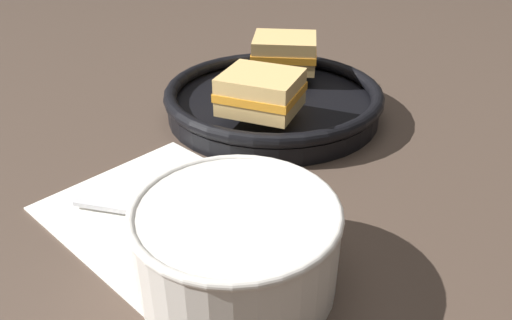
{
  "coord_description": "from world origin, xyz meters",
  "views": [
    {
      "loc": [
        0.33,
        -0.28,
        0.3
      ],
      "look_at": [
        0.02,
        0.04,
        0.04
      ],
      "focal_mm": 35.0,
      "sensor_mm": 36.0,
      "label": 1
    }
  ],
  "objects_px": {
    "sandwich_near_right": "(261,92)",
    "sandwich_near_left": "(284,52)",
    "spoon": "(185,219)",
    "soup_bowl": "(236,240)",
    "skillet": "(273,100)"
  },
  "relations": [
    {
      "from": "sandwich_near_left",
      "to": "sandwich_near_right",
      "type": "xyz_separation_m",
      "value": [
        0.08,
        -0.13,
        0.0
      ]
    },
    {
      "from": "soup_bowl",
      "to": "sandwich_near_right",
      "type": "distance_m",
      "value": 0.25
    },
    {
      "from": "spoon",
      "to": "sandwich_near_right",
      "type": "distance_m",
      "value": 0.2
    },
    {
      "from": "soup_bowl",
      "to": "spoon",
      "type": "xyz_separation_m",
      "value": [
        -0.09,
        0.02,
        -0.03
      ]
    },
    {
      "from": "skillet",
      "to": "sandwich_near_right",
      "type": "xyz_separation_m",
      "value": [
        0.04,
        -0.07,
        0.04
      ]
    },
    {
      "from": "soup_bowl",
      "to": "spoon",
      "type": "distance_m",
      "value": 0.1
    },
    {
      "from": "sandwich_near_right",
      "to": "sandwich_near_left",
      "type": "bearing_deg",
      "value": 120.68
    },
    {
      "from": "skillet",
      "to": "sandwich_near_right",
      "type": "distance_m",
      "value": 0.09
    },
    {
      "from": "soup_bowl",
      "to": "sandwich_near_left",
      "type": "height_order",
      "value": "sandwich_near_left"
    },
    {
      "from": "spoon",
      "to": "sandwich_near_right",
      "type": "xyz_separation_m",
      "value": [
        -0.07,
        0.18,
        0.06
      ]
    },
    {
      "from": "spoon",
      "to": "skillet",
      "type": "height_order",
      "value": "skillet"
    },
    {
      "from": "soup_bowl",
      "to": "sandwich_near_left",
      "type": "bearing_deg",
      "value": 125.99
    },
    {
      "from": "skillet",
      "to": "sandwich_near_left",
      "type": "bearing_deg",
      "value": 120.68
    },
    {
      "from": "skillet",
      "to": "sandwich_near_left",
      "type": "height_order",
      "value": "sandwich_near_left"
    },
    {
      "from": "soup_bowl",
      "to": "skillet",
      "type": "distance_m",
      "value": 0.33
    }
  ]
}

